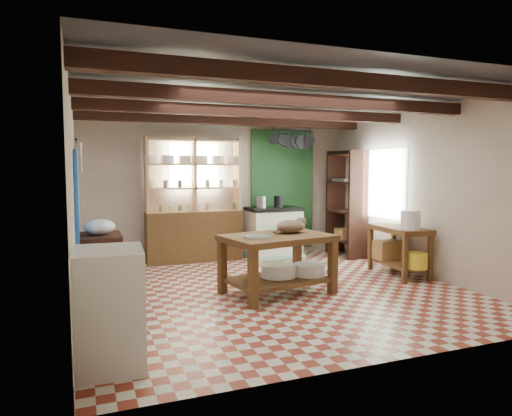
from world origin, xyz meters
name	(u,v)px	position (x,y,z in m)	size (l,w,h in m)	color
floor	(273,291)	(0.00, 0.00, -0.01)	(5.00, 5.00, 0.02)	maroon
ceiling	(274,97)	(0.00, 0.00, 2.60)	(5.00, 5.00, 0.02)	#4C4C52
wall_back	(220,188)	(0.00, 2.50, 1.30)	(5.00, 0.04, 2.60)	beige
wall_front	(390,212)	(0.00, -2.50, 1.30)	(5.00, 0.04, 2.60)	beige
wall_left	(74,200)	(-2.50, 0.00, 1.30)	(0.04, 5.00, 2.60)	beige
wall_right	(422,192)	(2.50, 0.00, 1.30)	(0.04, 5.00, 2.60)	beige
ceiling_beams	(273,107)	(0.00, 0.00, 2.48)	(5.00, 3.80, 0.15)	#331911
blue_wall_patch	(78,211)	(-2.47, 0.90, 1.10)	(0.04, 1.40, 1.60)	blue
green_wall_patch	(282,190)	(1.25, 2.47, 1.25)	(1.30, 0.04, 2.30)	#205026
window_back	(194,166)	(-0.50, 2.48, 1.70)	(0.90, 0.02, 0.80)	silver
window_right	(382,184)	(2.48, 1.00, 1.40)	(0.02, 1.30, 1.20)	silver
utensil_rail	(77,156)	(-2.44, -1.20, 1.78)	(0.06, 0.90, 0.28)	black
pot_rack	(292,140)	(1.25, 2.05, 2.18)	(0.86, 0.12, 0.36)	black
shelving_unit	(194,200)	(-0.55, 2.31, 1.10)	(1.70, 0.34, 2.20)	#D9AC7D
tall_rack	(346,203)	(2.28, 1.80, 1.00)	(0.40, 0.86, 2.00)	#331911
work_table	(277,264)	(0.00, -0.16, 0.39)	(1.39, 0.92, 0.79)	brown
stove	(274,232)	(0.93, 2.15, 0.47)	(0.96, 0.65, 0.94)	white
prep_table	(101,264)	(-2.20, 0.71, 0.39)	(0.54, 0.78, 0.79)	#331911
white_cabinet	(110,308)	(-2.22, -1.72, 0.50)	(0.55, 0.67, 1.00)	white
right_counter	(399,251)	(2.18, 0.11, 0.38)	(0.53, 1.06, 0.76)	brown
cat	(291,226)	(0.23, -0.07, 0.88)	(0.41, 0.31, 0.18)	#8D6B52
steel_tray	(257,237)	(-0.34, -0.28, 0.80)	(0.35, 0.35, 0.02)	#B7B7C0
basin_large	(278,271)	(0.04, -0.10, 0.29)	(0.48, 0.48, 0.17)	white
basin_small	(309,270)	(0.46, -0.17, 0.29)	(0.44, 0.44, 0.15)	white
kettle_left	(261,202)	(0.68, 2.15, 1.04)	(0.18, 0.18, 0.21)	#B7B7C0
kettle_right	(279,202)	(1.03, 2.15, 1.05)	(0.17, 0.17, 0.21)	black
enamel_bowl	(100,227)	(-2.20, 0.71, 0.89)	(0.40, 0.40, 0.20)	white
white_bucket	(410,220)	(2.10, -0.23, 0.91)	(0.28, 0.28, 0.28)	white
wicker_basket	(388,250)	(2.21, 0.41, 0.35)	(0.42, 0.34, 0.30)	#AB7945
yellow_tub	(416,260)	(2.14, -0.34, 0.32)	(0.32, 0.32, 0.24)	yellow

